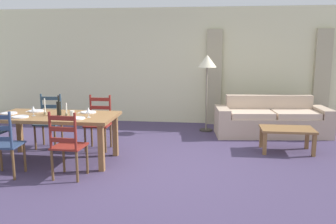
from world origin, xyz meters
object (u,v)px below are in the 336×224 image
Objects in this scene: dining_table at (56,120)px; wine_glass_near_left at (33,109)px; dining_chair_far_right at (99,123)px; dining_chair_near_right at (67,145)px; wine_glass_near_right at (88,110)px; coffee_table at (287,132)px; coffee_cup_primary at (72,114)px; dining_chair_near_left at (3,144)px; dining_chair_far_left at (49,121)px; standing_lamp at (207,66)px; couch at (271,121)px; wine_bottle at (59,108)px.

wine_glass_near_left is (-0.30, -0.13, 0.20)m from dining_table.
dining_chair_far_right is at bearing 49.28° from wine_glass_near_left.
dining_chair_near_right is at bearing -56.30° from dining_table.
dining_chair_near_right reaches higher than dining_table.
dining_chair_far_right is 0.96m from wine_glass_near_right.
dining_table is at bearing -165.33° from coffee_table.
wine_glass_near_left is at bearing -175.95° from coffee_cup_primary.
dining_chair_far_right is (0.87, 1.52, 0.00)m from dining_chair_near_left.
dining_chair_far_left is (-0.06, 1.54, 0.00)m from dining_chair_near_left.
dining_chair_near_left reaches higher than dining_table.
standing_lamp reaches higher than dining_chair_near_right.
dining_table is 0.91m from dining_chair_far_left.
standing_lamp is (-1.34, 0.18, 1.12)m from couch.
dining_chair_far_left is 3.37m from standing_lamp.
coffee_cup_primary is at bearing -13.48° from wine_bottle.
standing_lamp reaches higher than wine_glass_near_left.
wine_bottle is (0.55, -0.78, 0.39)m from dining_chair_far_left.
coffee_cup_primary is (0.79, -0.84, 0.32)m from dining_chair_far_left.
couch is at bearing 30.96° from dining_table.
dining_chair_near_left is 1.26m from wine_glass_near_right.
standing_lamp is at bearing 55.30° from wine_glass_near_right.
coffee_table is at bearing 17.19° from coffee_cup_primary.
standing_lamp is at bearing 172.16° from couch.
wine_glass_near_left is at bearing -157.20° from dining_table.
wine_glass_near_left is 1.79× the size of coffee_cup_primary.
wine_glass_near_right is 0.29m from coffee_cup_primary.
dining_chair_near_left is 1.00× the size of dining_chair_near_right.
dining_chair_near_left is 5.96× the size of wine_glass_near_left.
standing_lamp is at bearing 41.23° from dining_chair_far_right.
coffee_table is (3.67, 1.01, -0.51)m from wine_bottle.
dining_table is at bearing -121.15° from dining_chair_far_right.
standing_lamp is at bearing 50.79° from coffee_cup_primary.
dining_table is at bearing -149.04° from couch.
couch is (3.08, 2.32, -0.57)m from wine_glass_near_right.
coffee_cup_primary is 0.04× the size of couch.
dining_chair_far_right is 10.67× the size of coffee_cup_primary.
dining_chair_far_left is at bearing 179.37° from dining_chair_far_right.
wine_glass_near_right is (1.01, 0.66, 0.38)m from dining_chair_near_left.
wine_bottle is 1.96× the size of wine_glass_near_right.
coffee_cup_primary is at bearing 43.68° from dining_chair_near_left.
dining_chair_near_left reaches higher than coffee_cup_primary.
dining_chair_near_left is 10.67× the size of coffee_cup_primary.
dining_chair_far_right is 0.59× the size of standing_lamp.
standing_lamp is (2.32, 2.38, 0.75)m from dining_table.
dining_chair_far_left reaches higher than coffee_cup_primary.
wine_bottle reaches higher than couch.
dining_table is 0.38m from wine_glass_near_left.
dining_chair_near_right is at bearing -120.47° from standing_lamp.
dining_chair_far_left is 5.96× the size of wine_glass_near_left.
dining_chair_far_left is 0.59× the size of standing_lamp.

